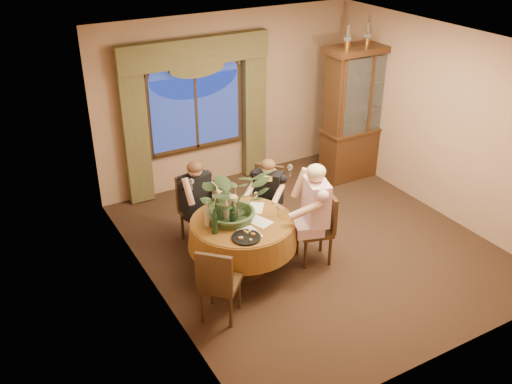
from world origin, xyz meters
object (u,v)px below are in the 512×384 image
chair_back (198,210)px  chair_front_left (220,281)px  olive_bowl (245,219)px  wine_bottle_1 (233,213)px  person_pink (315,215)px  person_back (196,203)px  dining_table (242,246)px  oil_lamp_right (387,31)px  centerpiece_plant (232,174)px  wine_bottle_0 (226,210)px  oil_lamp_left (348,37)px  chair_back_right (265,202)px  wine_bottle_3 (207,214)px  oil_lamp_center (368,34)px  wine_bottle_5 (215,221)px  wine_bottle_2 (218,215)px  wine_bottle_4 (218,208)px  chair_right (314,229)px  china_cabinet (361,113)px  stoneware_vase (233,207)px  person_scarf (268,198)px

chair_back → chair_front_left: 1.69m
olive_bowl → wine_bottle_1: (-0.18, -0.03, 0.14)m
person_pink → person_back: (-1.16, 1.17, -0.08)m
dining_table → person_pink: 1.02m
oil_lamp_right → centerpiece_plant: oil_lamp_right is taller
person_pink → wine_bottle_1: bearing=94.6°
dining_table → wine_bottle_0: size_ratio=4.22×
oil_lamp_left → chair_back_right: (-1.97, -0.88, -1.95)m
oil_lamp_right → wine_bottle_3: oil_lamp_right is taller
oil_lamp_center → person_pink: oil_lamp_center is taller
oil_lamp_center → chair_back_right: bearing=-159.6°
wine_bottle_5 → wine_bottle_3: bearing=92.2°
person_pink → person_back: 1.65m
chair_back → wine_bottle_1: wine_bottle_1 is taller
wine_bottle_1 → wine_bottle_2: (-0.17, 0.05, 0.00)m
dining_table → chair_back: size_ratio=1.45×
centerpiece_plant → wine_bottle_4: size_ratio=3.19×
oil_lamp_left → chair_back_right: oil_lamp_left is taller
chair_right → olive_bowl: bearing=90.2°
oil_lamp_right → chair_front_left: 5.11m
chair_back_right → wine_bottle_5: size_ratio=2.91×
chair_front_left → wine_bottle_5: wine_bottle_5 is taller
wine_bottle_4 → wine_bottle_5: size_ratio=1.00×
china_cabinet → wine_bottle_1: china_cabinet is taller
oil_lamp_left → stoneware_vase: oil_lamp_left is taller
oil_lamp_center → chair_back_right: 3.19m
chair_back_right → wine_bottle_5: 1.48m
centerpiece_plant → olive_bowl: centerpiece_plant is taller
wine_bottle_0 → wine_bottle_2: size_ratio=1.00×
chair_back → wine_bottle_4: size_ratio=2.91×
wine_bottle_0 → wine_bottle_4: same height
wine_bottle_4 → wine_bottle_2: bearing=-112.5°
wine_bottle_1 → wine_bottle_4: size_ratio=1.00×
dining_table → chair_back: bearing=100.9°
person_pink → person_scarf: bearing=30.4°
person_pink → wine_bottle_2: 1.29m
chair_back → wine_bottle_2: wine_bottle_2 is taller
dining_table → person_pink: bearing=-17.3°
oil_lamp_right → person_back: size_ratio=0.27×
china_cabinet → wine_bottle_3: bearing=-157.2°
chair_back_right → chair_front_left: bearing=91.3°
wine_bottle_2 → chair_back: bearing=81.7°
oil_lamp_center → wine_bottle_1: bearing=-153.5°
chair_back_right → wine_bottle_1: (-0.90, -0.74, 0.44)m
stoneware_vase → centerpiece_plant: (0.00, 0.00, 0.46)m
chair_front_left → person_pink: (1.56, 0.39, 0.23)m
person_back → wine_bottle_3: 0.87m
oil_lamp_center → wine_bottle_2: size_ratio=1.03×
chair_back → chair_front_left: (-0.46, -1.62, 0.00)m
chair_front_left → centerpiece_plant: 1.32m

